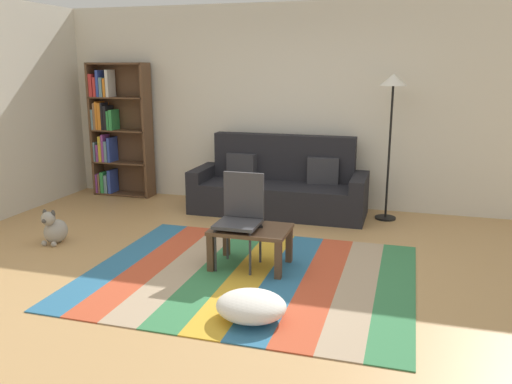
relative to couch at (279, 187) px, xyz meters
name	(u,v)px	position (x,y,z in m)	size (l,w,h in m)	color
ground_plane	(238,267)	(0.10, -2.02, -0.34)	(14.00, 14.00, 0.00)	tan
back_wall	(297,106)	(0.10, 0.53, 1.01)	(6.80, 0.10, 2.70)	silver
rug	(249,275)	(0.26, -2.18, -0.33)	(2.96, 2.43, 0.01)	teal
couch	(279,187)	(0.00, 0.00, 0.00)	(2.26, 0.80, 1.00)	black
bookshelf	(114,129)	(-2.58, 0.28, 0.64)	(0.90, 0.28, 1.93)	brown
coffee_table	(251,235)	(0.21, -1.98, -0.01)	(0.73, 0.52, 0.39)	#513826
pouf	(251,306)	(0.53, -3.01, -0.22)	(0.54, 0.48, 0.21)	white
dog	(54,229)	(-2.05, -1.91, -0.18)	(0.22, 0.35, 0.40)	#9E998E
standing_lamp	(392,99)	(1.37, 0.07, 1.16)	(0.32, 0.32, 1.80)	black
tv_remote	(259,225)	(0.27, -1.90, 0.07)	(0.04, 0.15, 0.02)	black
folding_chair	(241,212)	(0.10, -1.94, 0.20)	(0.40, 0.40, 0.90)	#38383D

